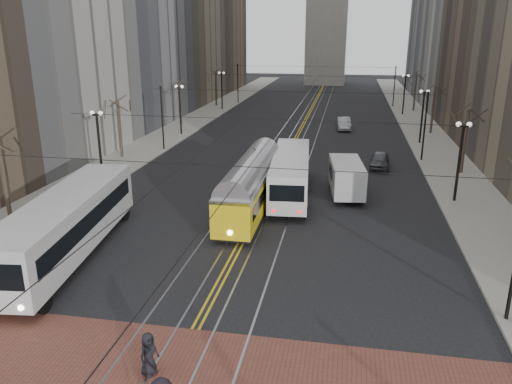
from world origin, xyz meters
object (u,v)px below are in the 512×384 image
at_px(sedan_silver, 344,124).
at_px(pedestrian_a, 149,354).
at_px(cargo_van, 346,179).
at_px(sedan_grey, 380,161).
at_px(transit_bus, 67,227).
at_px(streetcar, 251,189).
at_px(rear_bus, 291,175).

height_order(sedan_silver, pedestrian_a, pedestrian_a).
distance_m(cargo_van, sedan_silver, 26.80).
bearing_deg(cargo_van, sedan_grey, 64.30).
distance_m(transit_bus, streetcar, 12.37).
bearing_deg(sedan_silver, cargo_van, -93.56).
bearing_deg(pedestrian_a, rear_bus, 16.37).
bearing_deg(streetcar, rear_bus, 58.35).
height_order(transit_bus, pedestrian_a, transit_bus).
xyz_separation_m(rear_bus, pedestrian_a, (-2.59, -21.48, -0.71)).
distance_m(rear_bus, sedan_grey, 11.63).
relative_size(sedan_grey, pedestrian_a, 2.53).
bearing_deg(sedan_grey, streetcar, -120.87).
bearing_deg(cargo_van, streetcar, -151.62).
height_order(cargo_van, sedan_silver, cargo_van).
height_order(cargo_van, pedestrian_a, cargo_van).
bearing_deg(sedan_silver, transit_bus, -114.16).
height_order(rear_bus, cargo_van, rear_bus).
xyz_separation_m(cargo_van, sedan_grey, (2.93, 8.48, -0.57)).
relative_size(sedan_silver, pedestrian_a, 2.75).
relative_size(streetcar, sedan_grey, 3.03).
bearing_deg(pedestrian_a, cargo_van, 6.45).
bearing_deg(cargo_van, transit_bus, -144.01).
xyz_separation_m(cargo_van, pedestrian_a, (-6.70, -22.22, -0.44)).
distance_m(rear_bus, cargo_van, 4.19).
height_order(transit_bus, cargo_van, transit_bus).
relative_size(cargo_van, pedestrian_a, 3.49).
height_order(streetcar, rear_bus, rear_bus).
bearing_deg(pedestrian_a, streetcar, 22.31).
bearing_deg(rear_bus, transit_bus, -133.91).
xyz_separation_m(streetcar, sedan_grey, (9.34, 12.98, -0.78)).
distance_m(rear_bus, sedan_silver, 27.77).
height_order(streetcar, pedestrian_a, streetcar).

